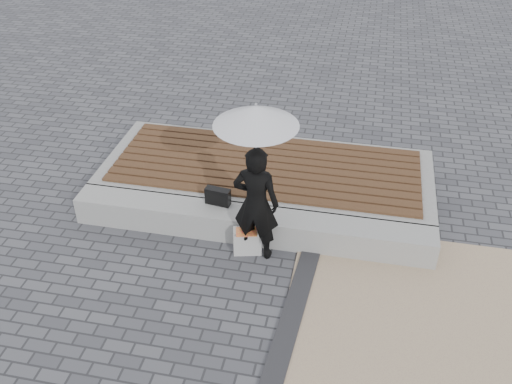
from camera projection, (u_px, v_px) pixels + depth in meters
The scene contains 10 objects.
ground at pixel (222, 320), 6.70m from camera, with size 80.00×80.00×0.00m, color #515156.
edging_band at pixel (277, 364), 6.16m from camera, with size 0.25×5.20×0.04m, color #2A2A2D.
seating_ledge at pixel (250, 224), 7.87m from camera, with size 5.00×0.45×0.40m, color #9A9B96.
timber_platform at pixel (267, 178), 8.83m from camera, with size 5.00×2.00×0.40m, color #9A9995.
timber_decking at pixel (267, 166), 8.71m from camera, with size 4.60×1.80×0.04m, color brown, non-canonical shape.
woman at pixel (256, 204), 7.21m from camera, with size 0.60×0.39×1.64m, color black.
parasol at pixel (256, 116), 6.50m from camera, with size 1.01×1.01×1.29m.
handbag at pixel (218, 196), 7.86m from camera, with size 0.35×0.12×0.25m, color black.
canvas_tote at pixel (247, 241), 7.58m from camera, with size 0.37×0.16×0.39m, color #BCBCB8.
magazine at pixel (247, 232), 7.43m from camera, with size 0.28×0.20×0.01m, color #FD2E4C.
Camera 1 is at (1.33, -4.45, 5.07)m, focal length 40.02 mm.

